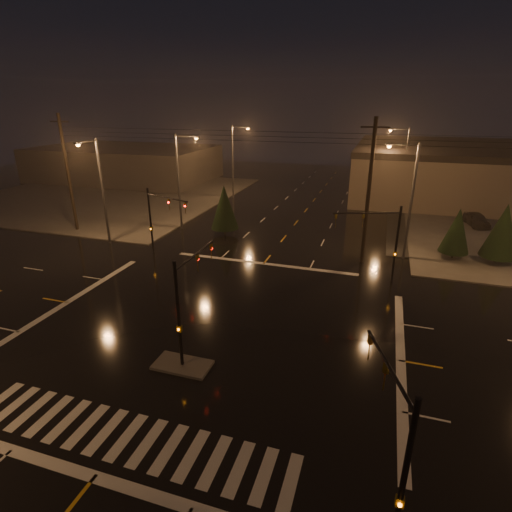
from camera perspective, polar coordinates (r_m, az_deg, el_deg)
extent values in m
plane|color=black|center=(25.15, -6.19, -10.18)|extent=(140.00, 140.00, 0.00)
cube|color=#42403B|center=(64.37, -20.34, 8.27)|extent=(36.00, 36.00, 0.12)
cube|color=#42403B|center=(22.15, -10.47, -15.06)|extent=(3.00, 1.60, 0.15)
cube|color=beige|center=(19.03, -18.01, -23.35)|extent=(15.00, 2.60, 0.01)
cube|color=beige|center=(18.01, -22.05, -27.22)|extent=(16.00, 0.50, 0.01)
cube|color=beige|center=(34.39, 1.12, -1.08)|extent=(16.00, 0.50, 0.01)
cube|color=#453F3D|center=(76.34, -18.19, 12.48)|extent=(30.00, 18.00, 5.60)
cylinder|color=black|center=(20.57, -11.01, -8.46)|extent=(0.18, 0.18, 6.00)
cylinder|color=black|center=(21.31, -8.64, 0.21)|extent=(0.12, 4.50, 0.12)
imported|color=#594707|center=(23.04, -6.45, 1.82)|extent=(0.16, 0.20, 1.00)
cube|color=#594707|center=(20.92, -10.87, -10.13)|extent=(0.25, 0.18, 0.35)
cylinder|color=black|center=(31.69, 19.40, 1.48)|extent=(0.18, 0.18, 6.00)
cylinder|color=black|center=(30.14, 15.53, 5.93)|extent=(4.74, 1.82, 0.12)
imported|color=#594707|center=(29.54, 11.34, 5.89)|extent=(0.24, 0.22, 1.00)
cube|color=#594707|center=(31.92, 19.25, 0.30)|extent=(0.25, 0.18, 0.35)
cylinder|color=black|center=(37.19, -14.83, 4.82)|extent=(0.18, 0.18, 6.00)
cylinder|color=black|center=(34.67, -12.63, 8.13)|extent=(4.74, 1.82, 0.12)
imported|color=#594707|center=(33.02, -10.08, 7.59)|extent=(0.24, 0.22, 1.00)
cube|color=#594707|center=(37.39, -14.73, 3.80)|extent=(0.25, 0.18, 0.35)
cylinder|color=black|center=(13.58, 20.26, -28.23)|extent=(0.18, 0.18, 6.00)
cylinder|color=black|center=(13.28, 18.44, -14.70)|extent=(1.48, 3.80, 0.12)
imported|color=#594707|center=(14.71, 16.04, -10.84)|extent=(0.22, 0.24, 1.00)
cube|color=#594707|center=(14.11, 19.85, -30.10)|extent=(0.25, 0.18, 0.35)
cylinder|color=#38383A|center=(43.51, -10.99, 10.18)|extent=(0.24, 0.24, 10.00)
cylinder|color=#38383A|center=(42.32, -9.96, 16.52)|extent=(2.40, 0.14, 0.14)
cube|color=#38383A|center=(41.84, -8.56, 16.47)|extent=(0.70, 0.30, 0.18)
sphere|color=orange|center=(41.85, -8.55, 16.30)|extent=(0.32, 0.32, 0.32)
cylinder|color=#38383A|center=(57.88, -3.36, 13.19)|extent=(0.24, 0.24, 10.00)
cylinder|color=#38383A|center=(56.99, -2.28, 17.94)|extent=(2.40, 0.14, 0.14)
cube|color=#38383A|center=(56.63, -1.18, 17.88)|extent=(0.70, 0.30, 0.18)
sphere|color=orange|center=(56.64, -1.18, 17.75)|extent=(0.32, 0.32, 0.32)
cylinder|color=#38383A|center=(36.50, 21.28, 7.04)|extent=(0.24, 0.24, 10.00)
cylinder|color=#38383A|center=(35.69, 20.35, 14.74)|extent=(2.40, 0.14, 0.14)
cube|color=#38383A|center=(35.67, 18.53, 14.87)|extent=(0.70, 0.30, 0.18)
sphere|color=orange|center=(35.68, 18.50, 14.66)|extent=(0.32, 0.32, 0.32)
cylinder|color=#38383A|center=(56.15, 20.46, 11.68)|extent=(0.24, 0.24, 10.00)
cylinder|color=#38383A|center=(55.63, 19.83, 16.69)|extent=(2.40, 0.14, 0.14)
cube|color=#38383A|center=(55.61, 18.65, 16.77)|extent=(0.70, 0.30, 0.18)
sphere|color=orange|center=(55.62, 18.63, 16.64)|extent=(0.32, 0.32, 0.32)
cylinder|color=#38383A|center=(40.66, -21.01, 8.40)|extent=(0.24, 0.24, 10.00)
cylinder|color=#38383A|center=(39.06, -23.06, 14.84)|extent=(0.14, 2.40, 0.14)
cube|color=#38383A|center=(38.23, -24.11, 14.51)|extent=(0.30, 0.70, 0.18)
sphere|color=orange|center=(38.24, -24.08, 14.31)|extent=(0.32, 0.32, 0.32)
cylinder|color=black|center=(46.21, -25.24, 10.47)|extent=(0.32, 0.32, 12.00)
cube|color=black|center=(45.71, -26.30, 16.84)|extent=(2.20, 0.12, 0.12)
cylinder|color=black|center=(34.26, 15.76, 8.56)|extent=(0.32, 0.32, 12.00)
cube|color=black|center=(33.58, 16.67, 17.23)|extent=(2.20, 0.12, 0.12)
cylinder|color=black|center=(39.28, 26.21, 0.09)|extent=(0.18, 0.18, 0.70)
cone|color=black|center=(38.60, 26.76, 3.28)|extent=(2.50, 2.50, 3.91)
cylinder|color=black|center=(39.97, 31.06, -0.47)|extent=(0.18, 0.18, 0.70)
cone|color=black|center=(39.21, 31.78, 3.12)|extent=(2.94, 2.94, 4.59)
cylinder|color=black|center=(41.98, -4.44, 3.55)|extent=(0.18, 0.18, 0.70)
cone|color=black|center=(41.27, -4.54, 6.98)|extent=(2.87, 2.87, 4.48)
imported|color=black|center=(50.92, 29.00, 4.56)|extent=(2.60, 4.72, 1.52)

